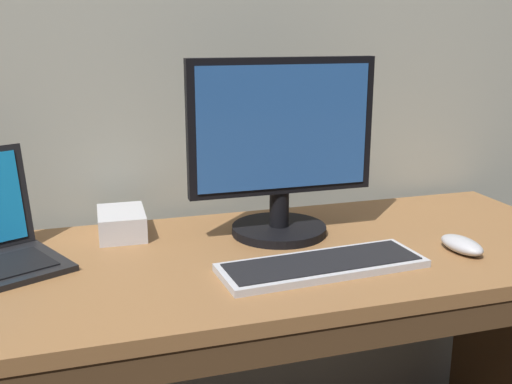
# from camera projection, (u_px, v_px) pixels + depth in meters

# --- Properties ---
(desk) EXTENTS (1.71, 0.63, 0.75)m
(desk) POSITION_uv_depth(u_px,v_px,m) (231.00, 343.00, 1.35)
(desk) COLOR olive
(desk) RESTS_ON ground
(external_monitor) EXTENTS (0.44, 0.23, 0.42)m
(external_monitor) POSITION_uv_depth(u_px,v_px,m) (281.00, 151.00, 1.39)
(external_monitor) COLOR black
(external_monitor) RESTS_ON desk
(wired_keyboard) EXTENTS (0.44, 0.17, 0.02)m
(wired_keyboard) POSITION_uv_depth(u_px,v_px,m) (322.00, 265.00, 1.23)
(wired_keyboard) COLOR #BCBCC1
(wired_keyboard) RESTS_ON desk
(computer_mouse) EXTENTS (0.07, 0.12, 0.03)m
(computer_mouse) POSITION_uv_depth(u_px,v_px,m) (462.00, 245.00, 1.33)
(computer_mouse) COLOR #B7B7BC
(computer_mouse) RESTS_ON desk
(external_drive_box) EXTENTS (0.11, 0.16, 0.06)m
(external_drive_box) POSITION_uv_depth(u_px,v_px,m) (122.00, 223.00, 1.43)
(external_drive_box) COLOR silver
(external_drive_box) RESTS_ON desk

